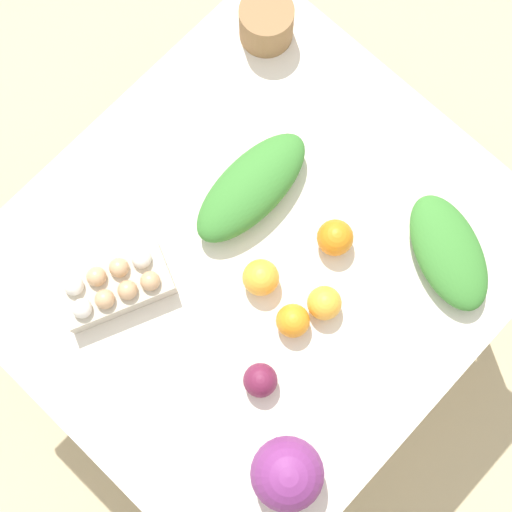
# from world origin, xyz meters

# --- Properties ---
(ground_plane) EXTENTS (8.00, 8.00, 0.00)m
(ground_plane) POSITION_xyz_m (0.00, 0.00, 0.00)
(ground_plane) COLOR #C6B289
(dining_table) EXTENTS (1.14, 1.03, 0.74)m
(dining_table) POSITION_xyz_m (0.00, 0.00, 0.64)
(dining_table) COLOR silver
(dining_table) RESTS_ON ground_plane
(cabbage_purple) EXTENTS (0.15, 0.15, 0.15)m
(cabbage_purple) POSITION_xyz_m (0.30, 0.37, 0.82)
(cabbage_purple) COLOR #7A2D75
(cabbage_purple) RESTS_ON dining_table
(egg_carton) EXTENTS (0.27, 0.21, 0.09)m
(egg_carton) POSITION_xyz_m (0.27, -0.18, 0.79)
(egg_carton) COLOR beige
(egg_carton) RESTS_ON dining_table
(paper_bag) EXTENTS (0.13, 0.13, 0.10)m
(paper_bag) POSITION_xyz_m (-0.43, -0.37, 0.80)
(paper_bag) COLOR #997047
(paper_bag) RESTS_ON dining_table
(greens_bunch_chard) EXTENTS (0.33, 0.14, 0.10)m
(greens_bunch_chard) POSITION_xyz_m (-0.10, -0.11, 0.79)
(greens_bunch_chard) COLOR #3D8433
(greens_bunch_chard) RESTS_ON dining_table
(greens_bunch_beet_tops) EXTENTS (0.25, 0.32, 0.08)m
(greens_bunch_beet_tops) POSITION_xyz_m (-0.30, 0.31, 0.78)
(greens_bunch_beet_tops) COLOR #3D8433
(greens_bunch_beet_tops) RESTS_ON dining_table
(beet_root) EXTENTS (0.08, 0.08, 0.08)m
(beet_root) POSITION_xyz_m (0.20, 0.20, 0.78)
(beet_root) COLOR maroon
(beet_root) RESTS_ON dining_table
(orange_0) EXTENTS (0.08, 0.08, 0.08)m
(orange_0) POSITION_xyz_m (-0.02, 0.19, 0.78)
(orange_0) COLOR #F9A833
(orange_0) RESTS_ON dining_table
(orange_1) EXTENTS (0.08, 0.08, 0.08)m
(orange_1) POSITION_xyz_m (0.03, 0.04, 0.78)
(orange_1) COLOR #F9A833
(orange_1) RESTS_ON dining_table
(orange_2) EXTENTS (0.08, 0.08, 0.08)m
(orange_2) POSITION_xyz_m (-0.15, 0.10, 0.79)
(orange_2) COLOR orange
(orange_2) RESTS_ON dining_table
(orange_3) EXTENTS (0.08, 0.08, 0.08)m
(orange_3) POSITION_xyz_m (0.05, 0.16, 0.78)
(orange_3) COLOR orange
(orange_3) RESTS_ON dining_table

